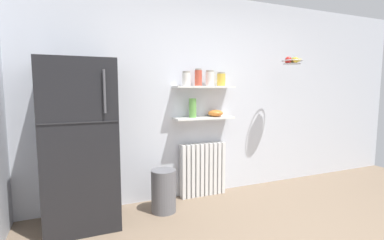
% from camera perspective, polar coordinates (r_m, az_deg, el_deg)
% --- Properties ---
extents(back_wall, '(7.04, 0.10, 2.60)m').
position_cam_1_polar(back_wall, '(3.74, 1.75, 4.72)').
color(back_wall, silver).
rests_on(back_wall, ground_plane).
extents(refrigerator, '(0.70, 0.67, 1.69)m').
position_cam_1_polar(refrigerator, '(3.08, -21.82, -4.56)').
color(refrigerator, black).
rests_on(refrigerator, ground_plane).
extents(radiator, '(0.61, 0.12, 0.70)m').
position_cam_1_polar(radiator, '(3.76, 2.21, -9.99)').
color(radiator, white).
rests_on(radiator, ground_plane).
extents(wall_shelf_lower, '(0.79, 0.22, 0.02)m').
position_cam_1_polar(wall_shelf_lower, '(3.60, 2.46, 0.40)').
color(wall_shelf_lower, white).
extents(wall_shelf_upper, '(0.79, 0.22, 0.02)m').
position_cam_1_polar(wall_shelf_upper, '(3.58, 2.49, 6.74)').
color(wall_shelf_upper, white).
extents(storage_jar_0, '(0.10, 0.10, 0.18)m').
position_cam_1_polar(storage_jar_0, '(3.49, -1.17, 8.40)').
color(storage_jar_0, silver).
rests_on(storage_jar_0, wall_shelf_upper).
extents(storage_jar_1, '(0.09, 0.09, 0.21)m').
position_cam_1_polar(storage_jar_1, '(3.55, 1.30, 8.65)').
color(storage_jar_1, '#C64C38').
rests_on(storage_jar_1, wall_shelf_upper).
extents(storage_jar_2, '(0.11, 0.11, 0.20)m').
position_cam_1_polar(storage_jar_2, '(3.62, 3.67, 8.45)').
color(storage_jar_2, silver).
rests_on(storage_jar_2, wall_shelf_upper).
extents(storage_jar_3, '(0.11, 0.11, 0.18)m').
position_cam_1_polar(storage_jar_3, '(3.69, 5.95, 8.25)').
color(storage_jar_3, yellow).
rests_on(storage_jar_3, wall_shelf_upper).
extents(vase, '(0.09, 0.09, 0.24)m').
position_cam_1_polar(vase, '(3.53, 0.14, 2.45)').
color(vase, '#66A84C').
rests_on(vase, wall_shelf_lower).
extents(shelf_bowl, '(0.20, 0.20, 0.09)m').
position_cam_1_polar(shelf_bowl, '(3.67, 4.82, 1.39)').
color(shelf_bowl, orange).
rests_on(shelf_bowl, wall_shelf_lower).
extents(trash_bin, '(0.28, 0.28, 0.49)m').
position_cam_1_polar(trash_bin, '(3.33, -5.79, -14.11)').
color(trash_bin, slate).
rests_on(trash_bin, ground_plane).
extents(hanging_fruit_basket, '(0.27, 0.27, 0.10)m').
position_cam_1_polar(hanging_fruit_basket, '(4.00, 19.63, 11.24)').
color(hanging_fruit_basket, '#B2B2B7').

